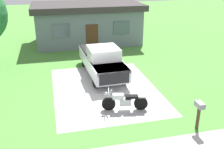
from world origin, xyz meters
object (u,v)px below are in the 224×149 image
Objects in this scene: motorcycle at (124,101)px; mailbox at (199,108)px; pickup_truck at (102,60)px; neighbor_house at (87,23)px.

mailbox is at bearing -41.88° from motorcycle.
mailbox is (2.66, -7.16, 0.03)m from pickup_truck.
motorcycle is 3.47m from mailbox.
pickup_truck reaches higher than mailbox.
pickup_truck is at bearing 91.22° from motorcycle.
mailbox is at bearing -81.40° from neighbor_house.
neighbor_house is (0.24, 13.04, 1.32)m from motorcycle.
neighbor_house is at bearing 88.95° from motorcycle.
neighbor_house reaches higher than pickup_truck.
mailbox is 0.13× the size of neighbor_house.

